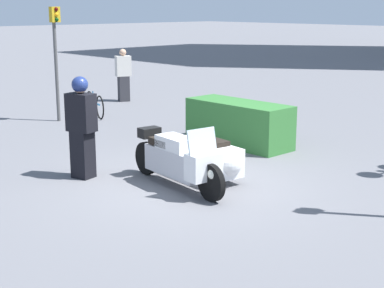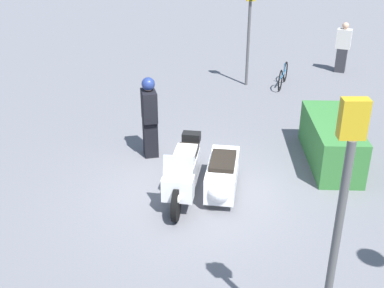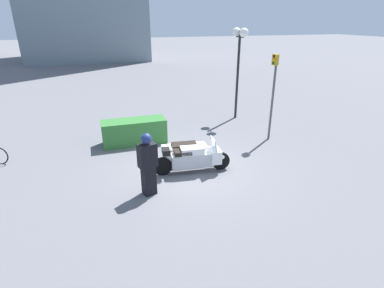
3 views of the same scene
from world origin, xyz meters
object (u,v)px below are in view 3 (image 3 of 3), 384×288
twin_lamp_post (239,46)px  traffic_light_near (273,85)px  police_motorcycle (191,154)px  officer_rider (148,163)px  hedge_bush_curbside (134,132)px

twin_lamp_post → traffic_light_near: (-0.01, -3.13, -1.24)m
twin_lamp_post → police_motorcycle: bearing=-130.4°
officer_rider → hedge_bush_curbside: 4.01m
hedge_bush_curbside → traffic_light_near: bearing=-13.8°
hedge_bush_curbside → twin_lamp_post: twin_lamp_post is taller
twin_lamp_post → traffic_light_near: 3.37m
hedge_bush_curbside → twin_lamp_post: size_ratio=0.58×
police_motorcycle → officer_rider: 2.13m
hedge_bush_curbside → traffic_light_near: size_ratio=0.73×
officer_rider → traffic_light_near: (5.53, 2.66, 1.28)m
police_motorcycle → hedge_bush_curbside: bearing=125.1°
officer_rider → hedge_bush_curbside: (0.17, 3.98, -0.49)m
police_motorcycle → traffic_light_near: 4.50m
officer_rider → twin_lamp_post: (5.54, 5.79, 2.52)m
officer_rider → traffic_light_near: traffic_light_near is taller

